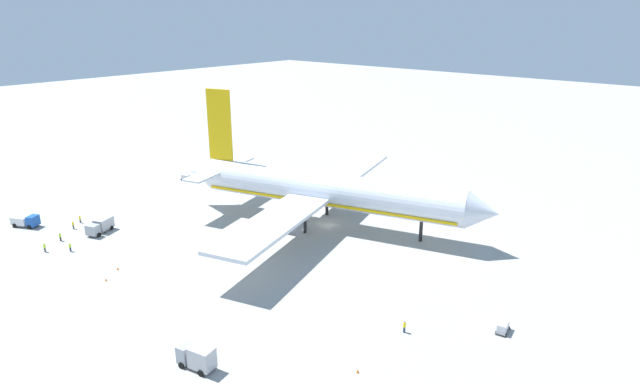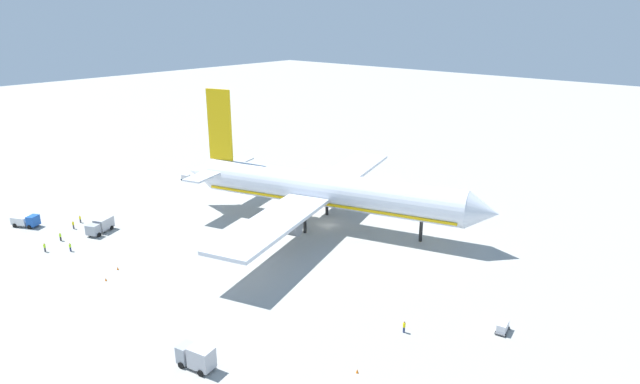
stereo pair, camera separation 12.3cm
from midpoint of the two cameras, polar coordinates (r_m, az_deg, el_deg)
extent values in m
plane|color=#9E9E99|center=(114.38, 0.94, -3.58)|extent=(600.00, 600.00, 0.00)
cylinder|color=silver|center=(111.62, 0.97, 0.22)|extent=(56.84, 22.83, 7.19)
cone|color=silver|center=(103.83, 17.06, -2.07)|extent=(7.48, 8.37, 7.04)
cone|color=silver|center=(127.36, -12.40, 2.11)|extent=(8.80, 8.56, 6.83)
cube|color=#E5B20C|center=(121.40, -10.64, 7.04)|extent=(5.90, 2.15, 15.88)
cube|color=silver|center=(128.82, -9.03, 3.17)|extent=(6.99, 10.74, 0.36)
cube|color=silver|center=(119.38, -12.20, 1.74)|extent=(6.99, 10.74, 0.36)
cube|color=silver|center=(129.99, 3.23, 2.36)|extent=(17.39, 32.61, 0.70)
cylinder|color=slate|center=(126.05, 2.85, 0.88)|extent=(5.70, 4.60, 3.35)
cube|color=silver|center=(97.04, -5.18, -3.42)|extent=(17.39, 32.61, 0.70)
cylinder|color=slate|center=(101.15, -3.34, -3.67)|extent=(5.31, 4.45, 3.31)
cylinder|color=black|center=(107.72, 10.75, -4.11)|extent=(0.70, 0.70, 4.39)
cylinder|color=black|center=(119.44, 0.78, -1.47)|extent=(0.70, 0.70, 4.39)
cylinder|color=black|center=(109.98, -1.59, -3.28)|extent=(0.70, 0.70, 4.39)
cube|color=#E5B20C|center=(112.26, 0.96, -0.74)|extent=(54.54, 21.85, 0.50)
cube|color=#999EA5|center=(73.77, -14.14, -16.30)|extent=(1.91, 2.41, 2.36)
cube|color=#B2B2B7|center=(72.08, -12.49, -16.88)|extent=(3.49, 2.73, 2.76)
cube|color=black|center=(73.75, -14.49, -15.79)|extent=(0.45, 1.78, 1.04)
cylinder|color=black|center=(73.74, -14.56, -17.48)|extent=(0.94, 0.48, 0.90)
cylinder|color=black|center=(74.97, -13.40, -16.70)|extent=(0.94, 0.48, 0.90)
cylinder|color=black|center=(71.89, -12.58, -18.36)|extent=(0.94, 0.48, 0.90)
cylinder|color=black|center=(73.16, -11.43, -17.54)|extent=(0.94, 0.48, 0.90)
cube|color=#194CA5|center=(128.12, -28.28, -2.70)|extent=(2.56, 2.82, 2.13)
cube|color=silver|center=(130.23, -29.27, -2.64)|extent=(4.19, 3.64, 1.68)
cube|color=black|center=(127.56, -28.11, -2.50)|extent=(0.94, 1.75, 0.94)
cylinder|color=black|center=(129.36, -27.93, -2.95)|extent=(0.94, 0.67, 0.90)
cylinder|color=black|center=(127.81, -28.60, -3.31)|extent=(0.94, 0.67, 0.90)
cylinder|color=black|center=(131.77, -29.12, -2.78)|extent=(0.94, 0.67, 0.90)
cylinder|color=black|center=(130.24, -29.79, -3.12)|extent=(0.94, 0.67, 0.90)
cube|color=#999EA5|center=(117.68, -23.07, -3.72)|extent=(2.88, 2.60, 2.06)
cube|color=#B2B2B7|center=(119.92, -22.07, -3.11)|extent=(3.64, 4.40, 2.31)
cube|color=black|center=(117.06, -23.30, -3.59)|extent=(1.86, 0.84, 0.91)
cylinder|color=black|center=(117.43, -22.51, -4.23)|extent=(0.62, 0.95, 0.90)
cylinder|color=black|center=(118.92, -23.38, -4.07)|extent=(0.62, 0.95, 0.90)
cylinder|color=black|center=(120.15, -21.33, -3.57)|extent=(0.62, 0.95, 0.90)
cylinder|color=black|center=(121.61, -22.20, -3.42)|extent=(0.62, 0.95, 0.90)
cube|color=#26598C|center=(149.55, -14.10, 1.35)|extent=(2.82, 2.16, 0.15)
cylinder|color=#333338|center=(148.68, -13.61, 1.29)|extent=(0.59, 0.28, 0.08)
cube|color=silver|center=(149.36, -14.12, 1.59)|extent=(2.40, 1.89, 1.17)
cylinder|color=black|center=(149.58, -13.64, 1.36)|extent=(0.42, 0.25, 0.40)
cylinder|color=black|center=(148.49, -13.95, 1.21)|extent=(0.42, 0.25, 0.40)
cylinder|color=black|center=(150.65, -14.24, 1.43)|extent=(0.42, 0.25, 0.40)
cylinder|color=black|center=(149.57, -14.54, 1.28)|extent=(0.42, 0.25, 0.40)
cube|color=#595B60|center=(82.71, 18.93, -13.76)|extent=(1.84, 3.07, 0.15)
cylinder|color=#333338|center=(84.18, 19.22, -13.18)|extent=(0.17, 0.61, 0.08)
cube|color=silver|center=(82.37, 18.98, -13.38)|extent=(1.63, 2.59, 1.14)
cylinder|color=black|center=(83.77, 18.63, -13.34)|extent=(0.18, 0.41, 0.40)
cylinder|color=black|center=(83.57, 19.59, -13.54)|extent=(0.18, 0.41, 0.40)
cylinder|color=black|center=(81.93, 18.25, -14.07)|extent=(0.18, 0.41, 0.40)
cylinder|color=black|center=(81.72, 19.23, -14.28)|extent=(0.18, 0.41, 0.40)
cylinder|color=#3F3F47|center=(123.81, -24.80, -3.40)|extent=(0.34, 0.34, 0.87)
cylinder|color=yellow|center=(123.55, -24.85, -3.07)|extent=(0.42, 0.42, 0.65)
sphere|color=beige|center=(123.40, -24.87, -2.87)|extent=(0.24, 0.24, 0.24)
cylinder|color=#3F3F47|center=(126.80, -24.19, -2.83)|extent=(0.42, 0.42, 0.79)
cylinder|color=yellow|center=(126.57, -24.23, -2.54)|extent=(0.53, 0.53, 0.59)
sphere|color=#8C6647|center=(126.43, -24.25, -2.37)|extent=(0.21, 0.21, 0.21)
cylinder|color=black|center=(118.57, -25.93, -4.51)|extent=(0.36, 0.36, 0.86)
cylinder|color=#B2F219|center=(118.30, -25.98, -4.18)|extent=(0.45, 0.45, 0.64)
sphere|color=tan|center=(118.15, -26.01, -3.98)|extent=(0.23, 0.23, 0.23)
cylinder|color=#3F3F47|center=(114.57, -27.27, -5.49)|extent=(0.32, 0.32, 0.88)
cylinder|color=#B2F219|center=(114.29, -27.33, -5.14)|extent=(0.41, 0.41, 0.66)
sphere|color=tan|center=(114.12, -27.36, -4.93)|extent=(0.24, 0.24, 0.24)
cylinder|color=navy|center=(79.15, 9.00, -14.32)|extent=(0.40, 0.40, 0.88)
cylinder|color=yellow|center=(78.74, 9.03, -13.84)|extent=(0.50, 0.50, 0.66)
sphere|color=#8C6647|center=(78.50, 9.04, -13.56)|extent=(0.24, 0.24, 0.24)
cylinder|color=navy|center=(112.69, -25.07, -5.55)|extent=(0.40, 0.40, 0.85)
cylinder|color=#B2F219|center=(112.42, -25.12, -5.21)|extent=(0.50, 0.50, 0.63)
sphere|color=tan|center=(112.26, -25.15, -5.01)|extent=(0.23, 0.23, 0.23)
cone|color=orange|center=(98.53, -21.87, -8.66)|extent=(0.36, 0.36, 0.55)
cone|color=orange|center=(101.77, -20.76, -7.63)|extent=(0.36, 0.36, 0.55)
cone|color=orange|center=(71.13, 4.05, -18.52)|extent=(0.36, 0.36, 0.55)
camera|label=1|loc=(0.06, -89.97, 0.01)|focal=29.96mm
camera|label=2|loc=(0.06, 90.03, -0.01)|focal=29.96mm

